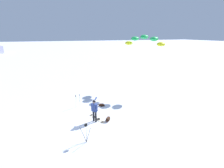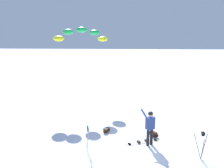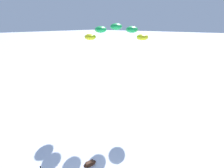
# 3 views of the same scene
# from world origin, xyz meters

# --- Properties ---
(ground_plane) EXTENTS (300.00, 300.00, 0.00)m
(ground_plane) POSITION_xyz_m (0.00, 0.00, 0.00)
(ground_plane) COLOR white
(snowboarder) EXTENTS (0.73, 0.57, 1.77)m
(snowboarder) POSITION_xyz_m (-0.34, -0.32, 1.07)
(snowboarder) COLOR black
(snowboarder) RESTS_ON ground_plane
(snowboard) EXTENTS (1.72, 0.92, 0.10)m
(snowboard) POSITION_xyz_m (-0.02, -0.54, 0.02)
(snowboard) COLOR beige
(snowboard) RESTS_ON ground_plane
(traction_kite) EXTENTS (4.27, 3.45, 1.14)m
(traction_kite) POSITION_xyz_m (4.73, -7.11, 5.60)
(traction_kite) COLOR yellow
(gear_bag_large) EXTENTS (0.66, 0.63, 0.29)m
(gear_bag_large) POSITION_xyz_m (-0.62, -1.26, 0.15)
(gear_bag_large) COLOR black
(gear_bag_large) RESTS_ON ground_plane
(camera_tripod) EXTENTS (0.60, 0.60, 1.26)m
(camera_tripod) POSITION_xyz_m (-2.46, 0.70, 0.90)
(camera_tripod) COLOR #262628
(camera_tripod) RESTS_ON ground_plane
(gear_bag_small) EXTENTS (0.49, 0.65, 0.23)m
(gear_bag_small) POSITION_xyz_m (1.96, -1.48, 0.12)
(gear_bag_small) COLOR black
(gear_bag_small) RESTS_ON ground_plane
(ski_poles) EXTENTS (0.26, 0.42, 1.15)m
(ski_poles) POSITION_xyz_m (2.55, 0.52, 0.77)
(ski_poles) COLOR gray
(ski_poles) RESTS_ON ground_plane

